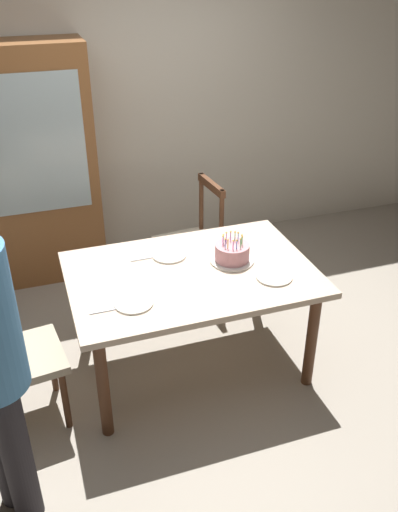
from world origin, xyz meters
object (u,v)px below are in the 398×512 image
object	(u,v)px
dining_table	(191,283)
plate_far_side	(169,255)
chair_spindle_back	(191,244)
china_cabinet	(24,169)
plate_near_celebrant	(134,303)
birthday_cake	(232,253)
plate_near_guest	(274,277)
chair_upholstered	(4,351)

from	to	relation	value
dining_table	plate_far_side	world-z (taller)	plate_far_side
chair_spindle_back	china_cabinet	world-z (taller)	china_cabinet
plate_near_celebrant	plate_far_side	size ratio (longest dim) A/B	1.00
birthday_cake	plate_near_celebrant	bearing A→B (deg)	-159.12
dining_table	china_cabinet	size ratio (longest dim) A/B	0.79
birthday_cake	plate_near_guest	xyz separation A→B (m)	(0.17, -0.27, -0.05)
plate_far_side	chair_upholstered	size ratio (longest dim) A/B	0.23
chair_spindle_back	chair_upholstered	distance (m)	1.72
dining_table	china_cabinet	distance (m)	1.81
plate_near_celebrant	dining_table	bearing A→B (deg)	28.95
dining_table	plate_near_celebrant	size ratio (longest dim) A/B	6.84
plate_near_celebrant	chair_spindle_back	xyz separation A→B (m)	(0.68, 1.06, -0.29)
chair_spindle_back	plate_near_celebrant	bearing A→B (deg)	-122.74
dining_table	plate_near_celebrant	distance (m)	0.48
birthday_cake	chair_upholstered	world-z (taller)	chair_upholstered
dining_table	chair_spindle_back	size ratio (longest dim) A/B	1.58
plate_near_celebrant	plate_far_side	xyz separation A→B (m)	(0.34, 0.46, 0.00)
plate_near_celebrant	china_cabinet	world-z (taller)	china_cabinet
plate_near_guest	china_cabinet	world-z (taller)	china_cabinet
birthday_cake	dining_table	bearing A→B (deg)	-172.56
plate_far_side	china_cabinet	world-z (taller)	china_cabinet
dining_table	chair_spindle_back	xyz separation A→B (m)	(0.27, 0.83, -0.19)
birthday_cake	chair_upholstered	size ratio (longest dim) A/B	0.29
dining_table	plate_near_celebrant	world-z (taller)	plate_near_celebrant
plate_near_guest	china_cabinet	bearing A→B (deg)	126.51
plate_near_celebrant	plate_far_side	world-z (taller)	same
plate_far_side	plate_near_guest	bearing A→B (deg)	-40.99
plate_near_celebrant	chair_upholstered	world-z (taller)	chair_upholstered
china_cabinet	plate_near_celebrant	bearing A→B (deg)	-75.64
dining_table	chair_spindle_back	world-z (taller)	chair_spindle_back
chair_upholstered	china_cabinet	world-z (taller)	china_cabinet
plate_near_guest	chair_upholstered	distance (m)	1.61
dining_table	plate_far_side	xyz separation A→B (m)	(-0.08, 0.23, 0.09)
birthday_cake	china_cabinet	xyz separation A→B (m)	(-1.15, 1.52, 0.16)
birthday_cake	chair_spindle_back	xyz separation A→B (m)	(-0.01, 0.79, -0.34)
plate_far_side	chair_upholstered	bearing A→B (deg)	-160.42
birthday_cake	chair_upholstered	bearing A→B (deg)	-172.51
plate_near_celebrant	china_cabinet	xyz separation A→B (m)	(-0.46, 1.79, 0.21)
birthday_cake	chair_spindle_back	world-z (taller)	chair_spindle_back
plate_far_side	birthday_cake	bearing A→B (deg)	-28.16
birthday_cake	plate_near_celebrant	world-z (taller)	birthday_cake
dining_table	birthday_cake	size ratio (longest dim) A/B	5.37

